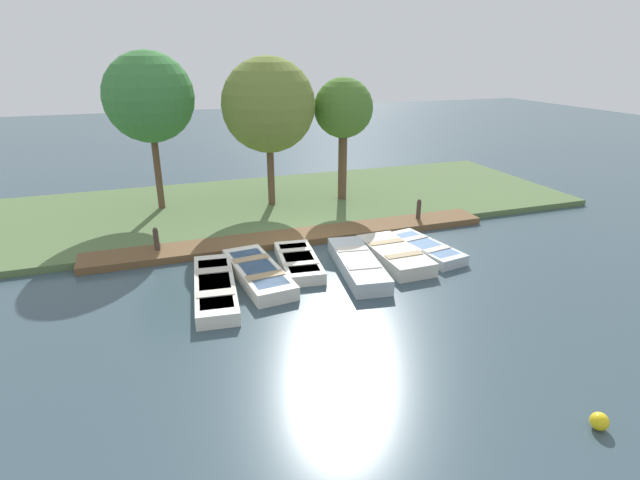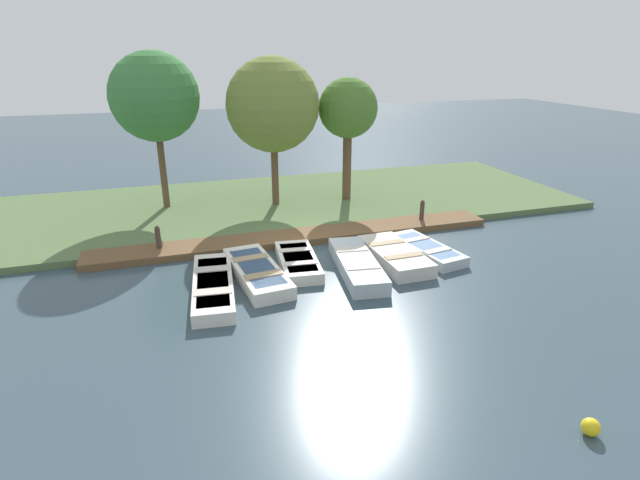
{
  "view_description": "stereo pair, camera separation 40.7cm",
  "coord_description": "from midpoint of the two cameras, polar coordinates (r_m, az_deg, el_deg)",
  "views": [
    {
      "loc": [
        13.49,
        -4.39,
        5.88
      ],
      "look_at": [
        0.7,
        0.13,
        0.65
      ],
      "focal_mm": 28.0,
      "sensor_mm": 36.0,
      "label": 1
    },
    {
      "loc": [
        13.62,
        -4.0,
        5.88
      ],
      "look_at": [
        0.7,
        0.13,
        0.65
      ],
      "focal_mm": 28.0,
      "sensor_mm": 36.0,
      "label": 2
    }
  ],
  "objects": [
    {
      "name": "ground_plane",
      "position": [
        15.36,
        -0.5,
        -1.43
      ],
      "size": [
        80.0,
        80.0,
        0.0
      ],
      "primitive_type": "plane",
      "color": "#384C56"
    },
    {
      "name": "shore_bank",
      "position": [
        19.88,
        -4.79,
        4.13
      ],
      "size": [
        8.0,
        24.0,
        0.21
      ],
      "color": "#567042",
      "rests_on": "ground_plane"
    },
    {
      "name": "dock_walkway",
      "position": [
        16.31,
        -1.66,
        0.35
      ],
      "size": [
        1.22,
        13.24,
        0.22
      ],
      "color": "brown",
      "rests_on": "ground_plane"
    },
    {
      "name": "rowboat_0",
      "position": [
        13.1,
        -11.24,
        -5.15
      ],
      "size": [
        3.66,
        1.36,
        0.37
      ],
      "rotation": [
        0.0,
        0.0,
        -0.1
      ],
      "color": "silver",
      "rests_on": "ground_plane"
    },
    {
      "name": "rowboat_1",
      "position": [
        13.67,
        -6.38,
        -3.66
      ],
      "size": [
        3.32,
        1.43,
        0.39
      ],
      "rotation": [
        0.0,
        0.0,
        0.1
      ],
      "color": "silver",
      "rests_on": "ground_plane"
    },
    {
      "name": "rowboat_2",
      "position": [
        14.31,
        -1.72,
        -2.46
      ],
      "size": [
        2.71,
        1.32,
        0.35
      ],
      "rotation": [
        0.0,
        0.0,
        -0.11
      ],
      "color": "silver",
      "rests_on": "ground_plane"
    },
    {
      "name": "rowboat_3",
      "position": [
        14.04,
        5.07,
        -2.8
      ],
      "size": [
        3.44,
        1.44,
        0.44
      ],
      "rotation": [
        0.0,
        0.0,
        -0.14
      ],
      "color": "#B2BCC1",
      "rests_on": "ground_plane"
    },
    {
      "name": "rowboat_4",
      "position": [
        14.8,
        9.3,
        -1.74
      ],
      "size": [
        2.85,
        1.24,
        0.42
      ],
      "rotation": [
        0.0,
        0.0,
        0.01
      ],
      "color": "beige",
      "rests_on": "ground_plane"
    },
    {
      "name": "rowboat_5",
      "position": [
        15.55,
        12.76,
        -1.04
      ],
      "size": [
        2.84,
        1.44,
        0.33
      ],
      "rotation": [
        0.0,
        0.0,
        0.17
      ],
      "color": "#B2BCC1",
      "rests_on": "ground_plane"
    },
    {
      "name": "mooring_post_near",
      "position": [
        15.76,
        -17.28,
        -0.02
      ],
      "size": [
        0.16,
        0.16,
        0.92
      ],
      "color": "#47382D",
      "rests_on": "ground_plane"
    },
    {
      "name": "mooring_post_far",
      "position": [
        18.01,
        12.2,
        3.09
      ],
      "size": [
        0.16,
        0.16,
        0.92
      ],
      "color": "#47382D",
      "rests_on": "ground_plane"
    },
    {
      "name": "buoy",
      "position": [
        9.77,
        29.65,
        -18.1
      ],
      "size": [
        0.3,
        0.3,
        0.3
      ],
      "color": "yellow",
      "rests_on": "ground_plane"
    },
    {
      "name": "park_tree_far_left",
      "position": [
        19.2,
        -17.79,
        15.28
      ],
      "size": [
        3.16,
        3.16,
        5.85
      ],
      "color": "brown",
      "rests_on": "ground_plane"
    },
    {
      "name": "park_tree_left",
      "position": [
        18.82,
        -4.79,
        15.1
      ],
      "size": [
        3.42,
        3.42,
        5.66
      ],
      "color": "brown",
      "rests_on": "ground_plane"
    },
    {
      "name": "park_tree_center",
      "position": [
        19.54,
        3.84,
        14.63
      ],
      "size": [
        2.25,
        2.25,
        4.89
      ],
      "color": "brown",
      "rests_on": "ground_plane"
    }
  ]
}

